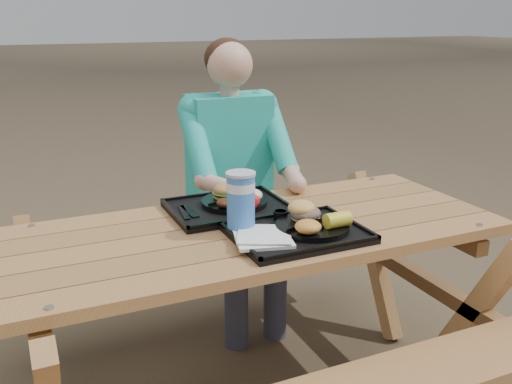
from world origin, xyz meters
name	(u,v)px	position (x,y,z in m)	size (l,w,h in m)	color
picnic_table	(256,317)	(0.00, 0.00, 0.38)	(1.80, 1.49, 0.75)	#999999
tray_near	(297,234)	(0.09, -0.16, 0.76)	(0.45, 0.35, 0.02)	black
tray_far	(228,209)	(-0.03, 0.19, 0.76)	(0.45, 0.35, 0.02)	black
plate_near	(312,227)	(0.14, -0.16, 0.78)	(0.26, 0.26, 0.02)	black
plate_far	(234,202)	(0.00, 0.20, 0.78)	(0.26, 0.26, 0.02)	black
napkin_stack	(263,237)	(-0.06, -0.18, 0.78)	(0.18, 0.18, 0.02)	white
soda_cup	(241,203)	(-0.08, -0.06, 0.87)	(0.10, 0.10, 0.20)	blue
condiment_bbq	(281,215)	(0.09, -0.02, 0.79)	(0.05, 0.05, 0.03)	black
condiment_mustard	(298,214)	(0.16, -0.04, 0.78)	(0.05, 0.05, 0.03)	yellow
sandwich	(306,205)	(0.15, -0.11, 0.84)	(0.10, 0.10, 0.11)	#EAA952
mac_cheese	(308,227)	(0.09, -0.23, 0.81)	(0.09, 0.09, 0.05)	gold
corn_cob	(337,220)	(0.21, -0.22, 0.82)	(0.09, 0.09, 0.05)	yellow
cutlery_far	(189,211)	(-0.19, 0.20, 0.77)	(0.03, 0.16, 0.01)	black
burger	(226,186)	(-0.02, 0.24, 0.84)	(0.10, 0.10, 0.09)	#B88841
baked_beans	(226,203)	(-0.06, 0.13, 0.81)	(0.07, 0.07, 0.03)	#48210E
potato_salad	(251,195)	(0.05, 0.16, 0.82)	(0.09, 0.09, 0.05)	silver
diner	(231,195)	(0.18, 0.70, 0.64)	(0.48, 0.84, 1.28)	teal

